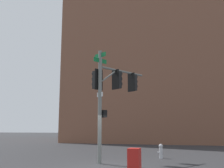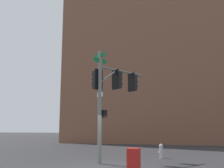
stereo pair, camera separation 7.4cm
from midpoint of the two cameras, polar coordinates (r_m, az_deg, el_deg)
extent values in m
plane|color=#2D2D30|center=(13.63, -1.66, -17.25)|extent=(200.00, 200.00, 0.00)
cylinder|color=slate|center=(14.15, -2.81, -4.66)|extent=(0.20, 0.20, 6.07)
cylinder|color=slate|center=(15.67, 2.15, 2.74)|extent=(1.85, 3.11, 0.12)
cylinder|color=slate|center=(14.81, -0.89, 1.68)|extent=(0.59, 0.94, 0.75)
cube|color=#0F6B33|center=(14.66, -2.72, 6.24)|extent=(0.80, 0.47, 0.24)
cube|color=#0F6B33|center=(14.58, -2.73, 5.11)|extent=(0.49, 0.82, 0.24)
cube|color=white|center=(14.21, -2.79, -2.30)|extent=(0.41, 0.25, 0.24)
cube|color=black|center=(15.27, 1.09, 0.91)|extent=(0.46, 0.46, 1.00)
cube|color=black|center=(15.14, 0.58, 1.00)|extent=(0.49, 0.31, 1.16)
sphere|color=red|center=(15.47, 1.63, 1.91)|extent=(0.20, 0.20, 0.20)
cylinder|color=black|center=(15.54, 1.80, 2.20)|extent=(0.22, 0.15, 0.23)
sphere|color=#4C330A|center=(15.41, 1.64, 0.81)|extent=(0.20, 0.20, 0.20)
cylinder|color=black|center=(15.48, 1.81, 1.11)|extent=(0.22, 0.15, 0.23)
sphere|color=#0A3819|center=(15.36, 1.64, -0.29)|extent=(0.20, 0.20, 0.20)
cylinder|color=black|center=(15.42, 1.81, 0.02)|extent=(0.22, 0.15, 0.23)
cube|color=black|center=(16.23, 4.50, 0.30)|extent=(0.46, 0.46, 1.00)
cube|color=black|center=(16.10, 4.05, 0.38)|extent=(0.49, 0.31, 1.16)
sphere|color=#470A07|center=(16.44, 4.97, 1.25)|extent=(0.20, 0.20, 0.20)
cylinder|color=black|center=(16.50, 5.11, 1.52)|extent=(0.22, 0.15, 0.23)
sphere|color=#F29E0C|center=(16.38, 4.98, 0.22)|extent=(0.20, 0.20, 0.20)
cylinder|color=black|center=(16.45, 5.13, 0.50)|extent=(0.22, 0.15, 0.23)
sphere|color=#0A3819|center=(16.34, 5.00, -0.82)|extent=(0.20, 0.20, 0.20)
cylinder|color=black|center=(16.40, 5.15, -0.53)|extent=(0.22, 0.15, 0.23)
cube|color=black|center=(14.57, -3.54, 0.88)|extent=(0.46, 0.46, 1.00)
cube|color=black|center=(14.43, -3.05, 0.99)|extent=(0.31, 0.49, 1.16)
sphere|color=#470A07|center=(14.79, -4.03, 1.92)|extent=(0.20, 0.20, 0.20)
cylinder|color=black|center=(14.86, -4.19, 2.22)|extent=(0.15, 0.22, 0.23)
sphere|color=#F29E0C|center=(14.73, -4.05, 0.78)|extent=(0.20, 0.20, 0.20)
cylinder|color=black|center=(14.80, -4.20, 1.09)|extent=(0.15, 0.22, 0.23)
sphere|color=#0A3819|center=(14.68, -4.06, -0.37)|extent=(0.20, 0.20, 0.20)
cylinder|color=black|center=(14.74, -4.22, -0.06)|extent=(0.15, 0.22, 0.23)
cube|color=black|center=(14.28, -2.05, -6.50)|extent=(0.44, 0.40, 0.40)
cube|color=#EA5914|center=(14.37, -1.64, -6.52)|extent=(0.23, 0.14, 0.28)
cylinder|color=#B2B2B7|center=(16.90, 10.48, -14.53)|extent=(0.22, 0.22, 0.65)
sphere|color=#B2B2B7|center=(16.87, 10.43, -13.12)|extent=(0.26, 0.26, 0.26)
cylinder|color=#B2B2B7|center=(16.91, 9.92, -14.43)|extent=(0.10, 0.09, 0.09)
cube|color=red|center=(10.47, 4.68, -16.61)|extent=(0.45, 0.56, 1.05)
cube|color=brown|center=(57.49, 8.19, 8.42)|extent=(21.61, 16.55, 39.19)
camera|label=1|loc=(0.04, -90.14, 0.02)|focal=42.05mm
camera|label=2|loc=(0.04, 89.86, -0.02)|focal=42.05mm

